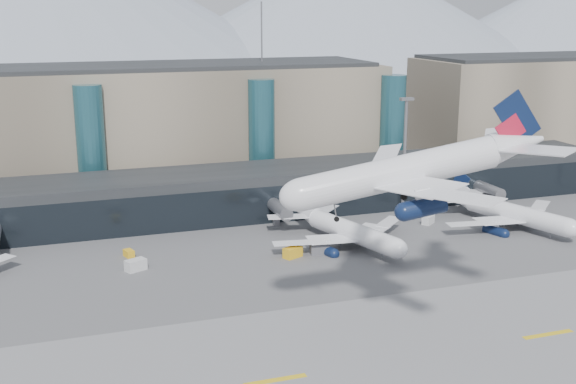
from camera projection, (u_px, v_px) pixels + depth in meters
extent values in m
plane|color=#515154|center=(372.00, 312.00, 108.26)|extent=(900.00, 900.00, 0.00)
cube|color=slate|center=(421.00, 356.00, 94.48)|extent=(400.00, 40.00, 0.04)
cube|color=gold|center=(275.00, 380.00, 88.27)|extent=(8.00, 1.00, 0.02)
cube|color=gold|center=(548.00, 334.00, 100.68)|extent=(8.00, 1.00, 0.02)
cube|color=black|center=(261.00, 190.00, 160.28)|extent=(170.00, 18.00, 10.00)
cube|color=black|center=(273.00, 205.00, 152.36)|extent=(170.00, 0.40, 8.00)
cylinder|color=slate|center=(276.00, 206.00, 150.38)|extent=(2.80, 14.00, 2.80)
cube|color=slate|center=(276.00, 220.00, 151.12)|extent=(1.20, 1.20, 2.40)
cylinder|color=slate|center=(483.00, 188.00, 165.90)|extent=(2.80, 14.00, 2.80)
cube|color=slate|center=(482.00, 200.00, 166.64)|extent=(1.20, 1.20, 2.40)
cube|color=gray|center=(128.00, 130.00, 179.44)|extent=(130.00, 30.00, 30.00)
cube|color=black|center=(124.00, 67.00, 175.62)|extent=(123.50, 28.00, 1.00)
cube|color=gray|center=(533.00, 109.00, 216.68)|extent=(70.00, 30.00, 30.00)
cube|color=black|center=(537.00, 57.00, 212.87)|extent=(66.50, 28.00, 1.00)
cylinder|color=#235764|center=(91.00, 147.00, 161.89)|extent=(6.40, 6.40, 28.00)
cylinder|color=#235764|center=(262.00, 137.00, 174.31)|extent=(6.40, 6.40, 28.00)
cylinder|color=#235764|center=(392.00, 130.00, 185.17)|extent=(6.40, 6.40, 28.00)
cylinder|color=slate|center=(262.00, 34.00, 184.64)|extent=(0.40, 0.40, 16.00)
cone|color=gray|center=(350.00, 11.00, 496.35)|extent=(340.00, 340.00, 85.00)
cone|color=gray|center=(565.00, 21.00, 554.06)|extent=(300.00, 300.00, 70.00)
cylinder|color=slate|center=(404.00, 157.00, 158.56)|extent=(0.70, 0.70, 25.00)
cube|color=slate|center=(407.00, 99.00, 155.41)|extent=(3.00, 1.20, 0.60)
cylinder|color=white|center=(414.00, 159.00, 94.83)|extent=(26.73, 7.79, 4.37)
ellipsoid|color=white|center=(316.00, 163.00, 92.35)|extent=(6.64, 5.14, 4.37)
cone|color=white|center=(532.00, 152.00, 97.95)|extent=(8.05, 5.32, 4.37)
cube|color=white|center=(457.00, 180.00, 86.40)|extent=(11.77, 19.90, 0.22)
cylinder|color=#0D1A3A|center=(437.00, 194.00, 88.81)|extent=(5.55, 3.07, 2.40)
cube|color=white|center=(553.00, 158.00, 92.88)|extent=(6.96, 10.50, 0.17)
cube|color=white|center=(403.00, 150.00, 104.32)|extent=(15.54, 19.34, 0.22)
cylinder|color=#0D1A3A|center=(397.00, 169.00, 102.43)|extent=(5.55, 3.07, 2.40)
cube|color=white|center=(513.00, 144.00, 102.92)|extent=(8.76, 10.17, 0.17)
cube|color=#0D1A3A|center=(537.00, 127.00, 97.16)|extent=(6.51, 1.11, 7.70)
cube|color=#B4162F|center=(528.00, 137.00, 97.27)|extent=(4.37, 0.88, 4.21)
cylinder|color=slate|center=(346.00, 183.00, 93.80)|extent=(0.18, 0.18, 3.50)
cylinder|color=black|center=(346.00, 194.00, 94.17)|extent=(0.81, 0.38, 0.78)
cylinder|color=black|center=(428.00, 195.00, 93.62)|extent=(1.04, 0.52, 1.00)
cylinder|color=black|center=(413.00, 186.00, 98.61)|extent=(1.04, 0.52, 1.00)
cylinder|color=white|center=(346.00, 224.00, 138.02)|extent=(10.21, 22.96, 3.79)
ellipsoid|color=white|center=(387.00, 239.00, 129.00)|extent=(5.15, 6.17, 3.79)
cone|color=white|center=(301.00, 206.00, 149.57)|extent=(5.51, 7.34, 3.79)
cube|color=white|center=(372.00, 218.00, 144.05)|extent=(15.87, 15.00, 0.19)
cylinder|color=#0D1A3A|center=(369.00, 231.00, 142.39)|extent=(3.31, 4.97, 2.08)
cube|color=white|center=(318.00, 202.00, 152.09)|extent=(8.32, 8.29, 0.15)
cube|color=white|center=(307.00, 232.00, 134.88)|extent=(16.94, 7.83, 0.19)
cylinder|color=#0D1A3A|center=(320.00, 242.00, 135.43)|extent=(3.31, 4.97, 2.08)
cube|color=white|center=(283.00, 209.00, 146.96)|extent=(8.96, 4.85, 0.15)
cube|color=slate|center=(300.00, 192.00, 149.08)|extent=(1.85, 5.48, 6.66)
cube|color=white|center=(303.00, 198.00, 148.59)|extent=(1.34, 3.70, 3.64)
cylinder|color=slate|center=(374.00, 247.00, 132.31)|extent=(0.15, 0.15, 3.03)
cylinder|color=black|center=(374.00, 254.00, 132.64)|extent=(0.42, 0.71, 0.67)
cylinder|color=black|center=(352.00, 239.00, 141.00)|extent=(0.57, 0.92, 0.86)
cylinder|color=black|center=(334.00, 243.00, 138.45)|extent=(0.57, 0.92, 0.86)
cylinder|color=white|center=(509.00, 206.00, 149.84)|extent=(10.80, 23.47, 3.88)
ellipsoid|color=white|center=(559.00, 219.00, 140.71)|extent=(5.34, 6.35, 3.88)
cone|color=white|center=(453.00, 191.00, 161.53)|extent=(5.73, 7.55, 3.88)
cube|color=white|center=(526.00, 202.00, 156.10)|extent=(16.14, 15.51, 0.19)
cylinder|color=#0D1A3A|center=(525.00, 213.00, 154.39)|extent=(3.45, 5.11, 2.13)
cube|color=white|center=(467.00, 187.00, 164.17)|extent=(8.46, 8.55, 0.16)
cube|color=white|center=(476.00, 214.00, 146.50)|extent=(17.30, 7.77, 0.19)
cylinder|color=#0D1A3A|center=(487.00, 223.00, 147.09)|extent=(3.45, 5.11, 2.13)
cube|color=white|center=(439.00, 193.00, 158.79)|extent=(9.15, 4.85, 0.16)
cube|color=#0D1A3A|center=(453.00, 177.00, 161.03)|extent=(1.98, 5.59, 6.83)
cube|color=white|center=(456.00, 183.00, 160.53)|extent=(1.44, 3.77, 3.73)
cylinder|color=slate|center=(542.00, 227.00, 144.07)|extent=(0.16, 0.16, 3.10)
cylinder|color=black|center=(541.00, 234.00, 144.40)|extent=(0.44, 0.73, 0.69)
cylinder|color=black|center=(510.00, 221.00, 152.91)|extent=(0.60, 0.95, 0.88)
cylinder|color=black|center=(496.00, 225.00, 150.24)|extent=(0.60, 0.95, 0.88)
cube|color=silver|center=(136.00, 265.00, 125.19)|extent=(4.01, 3.25, 1.98)
cube|color=gold|center=(129.00, 253.00, 132.22)|extent=(2.02, 2.58, 1.31)
cube|color=#525258|center=(320.00, 249.00, 133.67)|extent=(3.71, 2.29, 1.95)
cube|color=silver|center=(428.00, 220.00, 152.41)|extent=(3.48, 3.20, 1.77)
cube|color=silver|center=(337.00, 235.00, 142.94)|extent=(2.60, 2.80, 1.42)
cube|color=gold|center=(293.00, 252.00, 131.81)|extent=(3.95, 3.18, 1.93)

